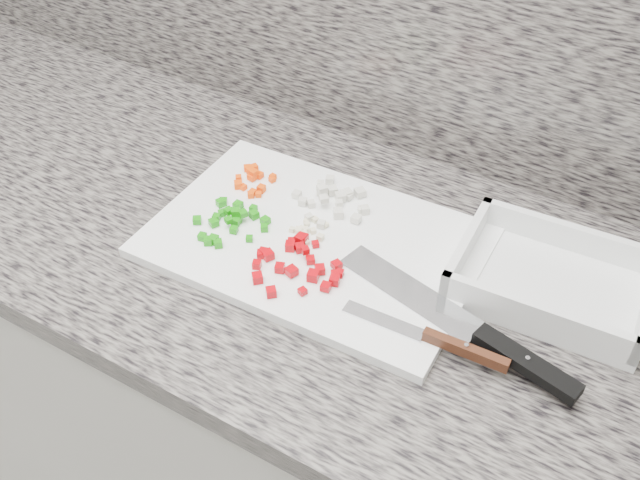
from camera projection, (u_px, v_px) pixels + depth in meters
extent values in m
cube|color=silver|center=(280.00, 404.00, 1.42)|extent=(3.92, 0.62, 0.86)
cube|color=slate|center=(269.00, 237.00, 1.12)|extent=(3.96, 0.64, 0.04)
cube|color=white|center=(315.00, 242.00, 1.07)|extent=(0.49, 0.33, 0.02)
cube|color=#FF4805|center=(273.00, 177.00, 1.16)|extent=(0.01, 0.01, 0.01)
cube|color=#FF4805|center=(243.00, 187.00, 1.14)|extent=(0.01, 0.01, 0.01)
cube|color=#FF4805|center=(254.00, 172.00, 1.16)|extent=(0.01, 0.01, 0.01)
cube|color=#FF4805|center=(261.00, 189.00, 1.14)|extent=(0.01, 0.01, 0.01)
cube|color=#FF4805|center=(253.00, 192.00, 1.13)|extent=(0.01, 0.01, 0.01)
cube|color=#FF4805|center=(252.00, 177.00, 1.16)|extent=(0.01, 0.01, 0.01)
cube|color=#FF4805|center=(247.00, 168.00, 1.18)|extent=(0.02, 0.02, 0.01)
cube|color=#FF4805|center=(251.00, 195.00, 1.13)|extent=(0.01, 0.01, 0.01)
cube|color=#FF4805|center=(258.00, 194.00, 1.13)|extent=(0.01, 0.01, 0.01)
cube|color=#FF4805|center=(255.00, 174.00, 1.17)|extent=(0.02, 0.02, 0.01)
cube|color=#FF4805|center=(239.00, 178.00, 1.16)|extent=(0.01, 0.01, 0.01)
cube|color=#FF4805|center=(254.00, 167.00, 1.18)|extent=(0.01, 0.01, 0.01)
cube|color=#FF4805|center=(238.00, 185.00, 1.15)|extent=(0.02, 0.02, 0.01)
cube|color=#FF4805|center=(250.00, 170.00, 1.18)|extent=(0.01, 0.01, 0.01)
cube|color=#FF4805|center=(251.00, 172.00, 1.17)|extent=(0.01, 0.01, 0.01)
cube|color=#FF4805|center=(272.00, 179.00, 1.16)|extent=(0.01, 0.01, 0.01)
cube|color=#FF4805|center=(259.00, 175.00, 1.17)|extent=(0.01, 0.01, 0.01)
cube|color=silver|center=(324.00, 199.00, 1.10)|extent=(0.02, 0.02, 0.01)
cube|color=silver|center=(303.00, 202.00, 1.11)|extent=(0.02, 0.02, 0.01)
cube|color=silver|center=(338.00, 213.00, 1.09)|extent=(0.02, 0.02, 0.01)
cube|color=silver|center=(330.00, 180.00, 1.16)|extent=(0.02, 0.02, 0.01)
cube|color=silver|center=(322.00, 191.00, 1.13)|extent=(0.02, 0.02, 0.01)
cube|color=silver|center=(347.00, 194.00, 1.13)|extent=(0.02, 0.02, 0.01)
cube|color=silver|center=(332.00, 190.00, 1.13)|extent=(0.02, 0.02, 0.01)
cube|color=silver|center=(360.00, 192.00, 1.13)|extent=(0.02, 0.02, 0.01)
cube|color=silver|center=(362.00, 210.00, 1.10)|extent=(0.02, 0.02, 0.01)
cube|color=silver|center=(356.00, 219.00, 1.08)|extent=(0.01, 0.01, 0.01)
cube|color=silver|center=(339.00, 204.00, 1.11)|extent=(0.02, 0.02, 0.01)
cube|color=silver|center=(311.00, 204.00, 1.11)|extent=(0.02, 0.02, 0.01)
cube|color=silver|center=(322.00, 189.00, 1.12)|extent=(0.02, 0.02, 0.01)
cube|color=silver|center=(348.00, 196.00, 1.12)|extent=(0.01, 0.01, 0.01)
cube|color=silver|center=(340.00, 197.00, 1.12)|extent=(0.02, 0.02, 0.01)
cube|color=silver|center=(321.00, 183.00, 1.15)|extent=(0.01, 0.01, 0.01)
cube|color=silver|center=(309.00, 217.00, 1.09)|extent=(0.01, 0.01, 0.01)
cube|color=silver|center=(297.00, 194.00, 1.13)|extent=(0.01, 0.01, 0.01)
cube|color=silver|center=(365.00, 210.00, 1.10)|extent=(0.02, 0.02, 0.01)
cube|color=silver|center=(321.00, 224.00, 1.07)|extent=(0.01, 0.01, 0.01)
cube|color=#188B0C|center=(249.00, 238.00, 1.05)|extent=(0.01, 0.01, 0.01)
cube|color=#188B0C|center=(217.00, 217.00, 1.09)|extent=(0.01, 0.01, 0.01)
cube|color=#188B0C|center=(197.00, 220.00, 1.08)|extent=(0.02, 0.02, 0.01)
cube|color=#188B0C|center=(222.00, 213.00, 1.10)|extent=(0.01, 0.01, 0.01)
cube|color=#188B0C|center=(254.00, 215.00, 1.09)|extent=(0.02, 0.02, 0.01)
cube|color=#188B0C|center=(214.00, 240.00, 1.05)|extent=(0.01, 0.01, 0.01)
cube|color=#188B0C|center=(229.00, 220.00, 1.07)|extent=(0.01, 0.01, 0.01)
cube|color=#188B0C|center=(265.00, 221.00, 1.08)|extent=(0.01, 0.01, 0.01)
cube|color=#188B0C|center=(236.00, 212.00, 1.08)|extent=(0.02, 0.02, 0.01)
cube|color=#188B0C|center=(243.00, 213.00, 1.08)|extent=(0.02, 0.02, 0.01)
cube|color=#188B0C|center=(208.00, 241.00, 1.05)|extent=(0.02, 0.02, 0.01)
cube|color=#188B0C|center=(218.00, 244.00, 1.04)|extent=(0.02, 0.02, 0.01)
cube|color=#188B0C|center=(214.00, 222.00, 1.08)|extent=(0.02, 0.02, 0.01)
cube|color=#188B0C|center=(229.00, 211.00, 1.08)|extent=(0.01, 0.01, 0.01)
cube|color=#188B0C|center=(264.00, 228.00, 1.07)|extent=(0.02, 0.02, 0.01)
cube|color=#188B0C|center=(202.00, 237.00, 1.05)|extent=(0.01, 0.01, 0.01)
cube|color=#188B0C|center=(238.00, 205.00, 1.11)|extent=(0.01, 0.01, 0.01)
cube|color=#188B0C|center=(223.00, 201.00, 1.12)|extent=(0.02, 0.02, 0.01)
cube|color=#188B0C|center=(236.00, 221.00, 1.08)|extent=(0.01, 0.01, 0.01)
cube|color=#188B0C|center=(221.00, 203.00, 1.11)|extent=(0.02, 0.02, 0.01)
cube|color=#188B0C|center=(253.00, 209.00, 1.10)|extent=(0.01, 0.01, 0.01)
cube|color=#188B0C|center=(234.00, 230.00, 1.07)|extent=(0.01, 0.01, 0.01)
cube|color=#B5020A|center=(301.00, 239.00, 1.05)|extent=(0.02, 0.02, 0.01)
cube|color=#B5020A|center=(326.00, 287.00, 0.98)|extent=(0.02, 0.02, 0.01)
cube|color=#B5020A|center=(292.00, 271.00, 1.00)|extent=(0.02, 0.02, 0.01)
cube|color=#B5020A|center=(271.00, 292.00, 0.97)|extent=(0.02, 0.02, 0.01)
cube|color=#B5020A|center=(335.00, 275.00, 0.99)|extent=(0.02, 0.02, 0.01)
cube|color=#B5020A|center=(257.00, 264.00, 1.01)|extent=(0.02, 0.02, 0.01)
cube|color=#B5020A|center=(290.00, 246.00, 1.04)|extent=(0.02, 0.02, 0.01)
cube|color=#B5020A|center=(340.00, 273.00, 1.00)|extent=(0.01, 0.01, 0.01)
cube|color=#B5020A|center=(292.00, 242.00, 1.05)|extent=(0.02, 0.02, 0.01)
cube|color=#B5020A|center=(336.00, 265.00, 1.01)|extent=(0.02, 0.02, 0.01)
cube|color=#B5020A|center=(263.00, 252.00, 1.03)|extent=(0.01, 0.01, 0.01)
cube|color=#B5020A|center=(320.00, 269.00, 1.00)|extent=(0.02, 0.02, 0.01)
cube|color=#B5020A|center=(334.00, 280.00, 0.99)|extent=(0.02, 0.02, 0.01)
cube|color=#B5020A|center=(300.00, 248.00, 1.03)|extent=(0.02, 0.02, 0.01)
cube|color=#B5020A|center=(261.00, 254.00, 1.03)|extent=(0.02, 0.02, 0.01)
cube|color=#B5020A|center=(313.00, 276.00, 0.99)|extent=(0.02, 0.02, 0.01)
cube|color=#B5020A|center=(303.00, 291.00, 0.97)|extent=(0.01, 0.01, 0.01)
cube|color=#B5020A|center=(268.00, 255.00, 1.02)|extent=(0.02, 0.02, 0.01)
cube|color=#B5020A|center=(257.00, 278.00, 0.99)|extent=(0.02, 0.02, 0.01)
cube|color=#B5020A|center=(303.00, 238.00, 1.05)|extent=(0.02, 0.02, 0.01)
cube|color=#B5020A|center=(280.00, 268.00, 1.00)|extent=(0.02, 0.02, 0.01)
cube|color=#B5020A|center=(305.00, 250.00, 1.02)|extent=(0.01, 0.01, 0.01)
cube|color=#B5020A|center=(315.00, 244.00, 1.04)|extent=(0.01, 0.01, 0.01)
cube|color=#B5020A|center=(310.00, 260.00, 1.02)|extent=(0.02, 0.02, 0.01)
cube|color=beige|center=(304.00, 234.00, 1.06)|extent=(0.01, 0.01, 0.01)
cube|color=beige|center=(315.00, 220.00, 1.09)|extent=(0.01, 0.01, 0.01)
cube|color=beige|center=(325.00, 225.00, 1.08)|extent=(0.01, 0.01, 0.01)
cube|color=beige|center=(312.00, 218.00, 1.09)|extent=(0.01, 0.01, 0.01)
cube|color=beige|center=(298.00, 231.00, 1.07)|extent=(0.01, 0.01, 0.01)
cube|color=beige|center=(302.00, 229.00, 1.07)|extent=(0.01, 0.01, 0.01)
cube|color=beige|center=(307.00, 243.00, 1.05)|extent=(0.01, 0.01, 0.01)
cube|color=beige|center=(292.00, 230.00, 1.07)|extent=(0.01, 0.01, 0.01)
cube|color=beige|center=(307.00, 224.00, 1.08)|extent=(0.01, 0.01, 0.01)
cube|color=beige|center=(298.00, 229.00, 1.07)|extent=(0.01, 0.01, 0.01)
cube|color=beige|center=(306.00, 230.00, 1.07)|extent=(0.01, 0.01, 0.01)
cube|color=beige|center=(320.00, 237.00, 1.05)|extent=(0.01, 0.01, 0.01)
cube|color=beige|center=(313.00, 231.00, 1.07)|extent=(0.01, 0.01, 0.01)
cube|color=beige|center=(306.00, 221.00, 1.08)|extent=(0.01, 0.01, 0.01)
cube|color=silver|center=(410.00, 292.00, 0.98)|extent=(0.23, 0.10, 0.00)
cube|color=black|center=(526.00, 363.00, 0.88)|extent=(0.15, 0.06, 0.02)
cylinder|color=silver|center=(528.00, 358.00, 0.87)|extent=(0.01, 0.01, 0.00)
cube|color=silver|center=(383.00, 321.00, 0.94)|extent=(0.11, 0.03, 0.00)
cube|color=#4B2112|center=(465.00, 350.00, 0.89)|extent=(0.11, 0.02, 0.02)
cylinder|color=silver|center=(466.00, 345.00, 0.89)|extent=(0.01, 0.01, 0.00)
cube|color=white|center=(549.00, 288.00, 1.00)|extent=(0.27, 0.20, 0.01)
cube|color=white|center=(568.00, 236.00, 1.04)|extent=(0.26, 0.03, 0.04)
cube|color=white|center=(537.00, 317.00, 0.92)|extent=(0.26, 0.03, 0.04)
cube|color=white|center=(467.00, 246.00, 1.02)|extent=(0.02, 0.19, 0.04)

